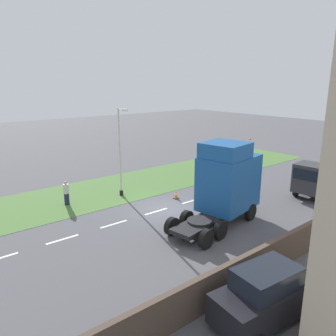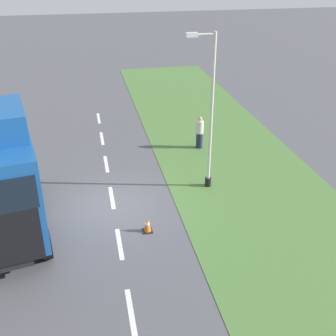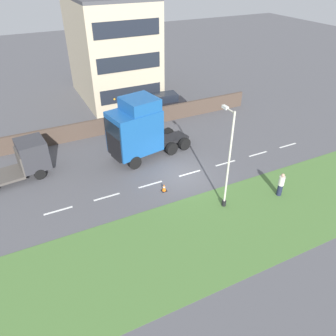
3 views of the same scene
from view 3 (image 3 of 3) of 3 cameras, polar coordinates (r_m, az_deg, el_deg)
name	(u,v)px [view 3 (image 3 of 3)]	position (r m, az deg, el deg)	size (l,w,h in m)	color
ground_plane	(181,176)	(24.13, 2.36, -1.35)	(120.00, 120.00, 0.00)	#515156
grass_verge	(229,226)	(20.23, 10.54, -9.98)	(7.00, 44.00, 0.01)	#4C7538
lane_markings	(190,173)	(24.42, 3.81, -0.93)	(0.16, 21.00, 0.00)	white
boundary_wall	(136,120)	(30.91, -5.60, 8.36)	(0.25, 24.00, 1.54)	#4C3D33
building_block	(112,49)	(37.53, -9.76, 19.73)	(10.54, 7.42, 11.51)	#C1B293
lorry_cab	(138,130)	(25.19, -5.33, 6.66)	(3.67, 6.94, 5.08)	black
flatbed_truck	(27,158)	(25.62, -23.37, 1.61)	(2.77, 5.67, 2.66)	#333338
parked_car	(164,104)	(33.58, -0.65, 11.06)	(2.16, 4.39, 2.12)	black
lamp_post	(227,164)	(19.93, 10.32, 0.62)	(1.26, 0.27, 6.57)	black
pedestrian	(281,185)	(23.01, 19.05, -2.77)	(0.39, 0.39, 1.72)	#1E233D
traffic_cone_lead	(164,187)	(22.45, -0.70, -3.41)	(0.36, 0.36, 0.58)	black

